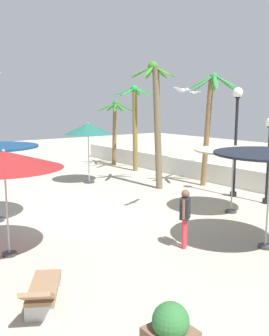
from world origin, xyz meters
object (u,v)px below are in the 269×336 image
Objects in this scene: palm_tree_2 at (156,112)px; guest_0 at (185,213)px; patio_umbrella_5 at (4,160)px; seagull_2 at (183,90)px; palm_tree_0 at (210,114)px; palm_tree_3 at (115,123)px; palm_tree_1 at (135,117)px; seagull_0 at (195,92)px; lounge_chair_0 at (42,290)px; planter at (170,331)px; patio_umbrella_3 at (234,153)px; patio_umbrella_0 at (88,129)px; lamp_post_2 at (269,149)px; lamp_post_3 at (236,125)px.

guest_0 is (6.30, -4.28, -2.59)m from palm_tree_2.
seagull_2 is (0.21, 5.97, 1.85)m from patio_umbrella_5.
palm_tree_0 is 7.96m from palm_tree_3.
patio_umbrella_5 is 6.25m from seagull_2.
palm_tree_3 reaches higher than patio_umbrella_5.
guest_0 is at bearing -30.61° from palm_tree_1.
seagull_0 reaches higher than palm_tree_3.
lounge_chair_0 is at bearing -6.94° from patio_umbrella_5.
patio_umbrella_5 is 0.72× the size of palm_tree_3.
palm_tree_0 is at bearing 121.83° from seagull_2.
palm_tree_0 is 6.28× the size of planter.
patio_umbrella_5 is (-0.95, -7.83, 0.32)m from patio_umbrella_3.
lamp_post_2 reaches higher than patio_umbrella_0.
lamp_post_2 reaches higher than patio_umbrella_3.
patio_umbrella_5 reaches higher than guest_0.
lamp_post_3 is at bearing -21.92° from seagull_0.
lamp_post_3 reaches higher than guest_0.
seagull_0 reaches higher than patio_umbrella_3.
palm_tree_0 is 3.82m from lamp_post_2.
planter is (5.21, -5.24, -4.00)m from seagull_2.
patio_umbrella_0 is 3.57× the size of planter.
palm_tree_1 is 3.04× the size of guest_0.
lamp_post_3 is 2.45× the size of lounge_chair_0.
lamp_post_2 is at bearing 89.28° from patio_umbrella_3.
patio_umbrella_3 is 4.60m from palm_tree_0.
lamp_post_3 reaches higher than lounge_chair_0.
palm_tree_0 reaches higher than lamp_post_2.
lamp_post_2 is (3.57, -0.51, -1.27)m from palm_tree_0.
palm_tree_3 is (-7.93, 0.02, -0.72)m from palm_tree_0.
palm_tree_0 is at bearing 171.86° from lamp_post_2.
palm_tree_3 is at bearing 166.85° from patio_umbrella_3.
guest_0 is at bearing -52.37° from palm_tree_0.
palm_tree_2 is 11.57m from lounge_chair_0.
lamp_post_2 is 0.74× the size of lamp_post_3.
patio_umbrella_0 is at bearing -144.90° from palm_tree_2.
patio_umbrella_0 is 0.66× the size of lamp_post_3.
seagull_0 is (-7.54, 11.83, 4.13)m from lounge_chair_0.
lamp_post_3 is at bearing 29.56° from patio_umbrella_0.
lounge_chair_0 is at bearing -78.97° from lamp_post_2.
seagull_2 is at bearing -58.17° from palm_tree_0.
patio_umbrella_0 is at bearing 165.94° from guest_0.
palm_tree_0 reaches higher than palm_tree_1.
palm_tree_2 is at bearing -155.63° from lamp_post_3.
planter is at bearing 24.36° from lounge_chair_0.
guest_0 is 1.47× the size of seagull_2.
seagull_2 is at bearing -29.72° from palm_tree_2.
palm_tree_0 reaches higher than planter.
patio_umbrella_3 is at bearing 68.22° from seagull_2.
palm_tree_3 is at bearing 153.40° from guest_0.
patio_umbrella_3 is 0.67× the size of palm_tree_3.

